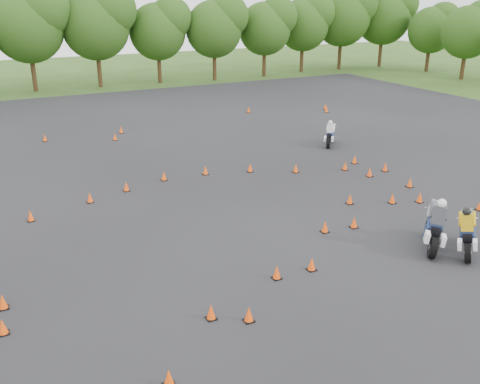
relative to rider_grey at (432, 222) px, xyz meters
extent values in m
plane|color=#2D5119|center=(-5.09, 1.58, -1.02)|extent=(140.00, 140.00, 0.00)
plane|color=black|center=(-5.09, 7.58, -1.01)|extent=(62.00, 62.00, 0.00)
cone|color=#FF4D0A|center=(-6.29, 0.53, -0.79)|extent=(0.26, 0.26, 0.45)
cone|color=#FF4D0A|center=(-11.27, -2.77, -0.79)|extent=(0.26, 0.26, 0.45)
cone|color=#FF4D0A|center=(4.69, 1.66, -0.79)|extent=(0.26, 0.26, 0.45)
cone|color=#FF4D0A|center=(3.39, 7.44, -0.79)|extent=(0.26, 0.26, 0.45)
cone|color=#FF4D0A|center=(3.02, 3.54, -0.79)|extent=(0.26, 0.26, 0.45)
cone|color=#FF4D0A|center=(-2.71, 2.83, -0.79)|extent=(0.26, 0.26, 0.45)
cone|color=#FF4D0A|center=(11.33, 22.49, -0.79)|extent=(0.26, 0.26, 0.45)
cone|color=#FF4D0A|center=(4.71, 7.76, -0.79)|extent=(0.26, 0.26, 0.45)
cone|color=#FF4D0A|center=(1.84, 4.02, -0.79)|extent=(0.26, 0.26, 0.45)
cone|color=#FF4D0A|center=(-5.63, 22.32, -0.79)|extent=(0.26, 0.26, 0.45)
cone|color=#FF4D0A|center=(-6.48, 20.62, -0.79)|extent=(0.26, 0.26, 0.45)
cone|color=#FF4D0A|center=(-14.55, 2.71, -0.79)|extent=(0.26, 0.26, 0.45)
cone|color=#FF4D0A|center=(-8.43, 11.04, -0.79)|extent=(0.26, 0.26, 0.45)
cone|color=#FF4D0A|center=(-10.56, 22.40, -0.79)|extent=(0.26, 0.26, 0.45)
cone|color=#FF4D0A|center=(4.10, 5.29, -0.79)|extent=(0.26, 0.26, 0.45)
cone|color=#FF4D0A|center=(-6.31, 11.70, -0.79)|extent=(0.26, 0.26, 0.45)
cone|color=#FF4D0A|center=(-10.31, 10.33, -0.79)|extent=(0.26, 0.26, 0.45)
cone|color=#FF4D0A|center=(-14.66, 1.33, -0.79)|extent=(0.26, 0.26, 0.45)
cone|color=#FF4D0A|center=(-8.28, -1.23, -0.79)|extent=(0.26, 0.26, 0.45)
cone|color=#FF4D0A|center=(0.35, 9.75, -0.79)|extent=(0.26, 0.26, 0.45)
cone|color=#FF4D0A|center=(-4.06, 11.60, -0.79)|extent=(0.26, 0.26, 0.45)
cone|color=#FF4D0A|center=(-4.94, 0.48, -0.79)|extent=(0.26, 0.26, 0.45)
cone|color=#FF4D0A|center=(-9.20, -0.63, -0.79)|extent=(0.26, 0.26, 0.45)
cone|color=#FF4D0A|center=(-1.40, 2.66, -0.79)|extent=(0.26, 0.26, 0.45)
cone|color=#FF4D0A|center=(4.14, 9.61, -0.79)|extent=(0.26, 0.26, 0.45)
cone|color=#FF4D0A|center=(-12.98, 9.31, -0.79)|extent=(0.26, 0.26, 0.45)
cone|color=#FF4D0A|center=(10.77, 21.53, -0.79)|extent=(0.26, 0.26, 0.45)
cone|color=#FF4D0A|center=(0.09, 4.83, -0.79)|extent=(0.26, 0.26, 0.45)
cone|color=#FF4D0A|center=(2.92, 8.90, -0.79)|extent=(0.26, 0.26, 0.45)
cone|color=#FF4D0A|center=(-1.77, 10.93, -0.79)|extent=(0.26, 0.26, 0.45)
cone|color=#FF4D0A|center=(5.19, 24.24, -0.79)|extent=(0.26, 0.26, 0.45)
camera|label=1|loc=(-14.49, -12.87, 7.91)|focal=40.00mm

